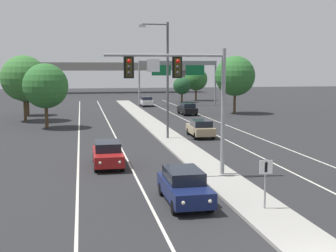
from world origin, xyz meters
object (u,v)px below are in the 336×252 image
tree_far_left_c (24,78)px  car_oncoming_red (108,154)px  car_receding_tan (201,128)px  tree_far_right_a (182,86)px  tree_far_right_c (196,79)px  overhead_signal_mast (186,85)px  street_lamp_median (165,73)px  median_sign_post (266,176)px  tree_far_left_b (27,88)px  highway_sign_gantry (178,69)px  tree_far_right_b (235,76)px  car_receding_white (146,101)px  car_oncoming_navy (184,186)px  tree_far_left_a (45,86)px  car_receding_black (187,109)px

tree_far_left_c → car_oncoming_red: bearing=-73.0°
car_receding_tan → tree_far_right_a: (7.61, 41.39, 2.21)m
tree_far_right_c → tree_far_right_a: (-3.60, -3.56, -1.11)m
overhead_signal_mast → street_lamp_median: bearing=84.3°
median_sign_post → tree_far_left_b: 46.31m
median_sign_post → tree_far_right_c: size_ratio=0.35×
street_lamp_median → tree_far_left_b: street_lamp_median is taller
highway_sign_gantry → tree_far_right_b: tree_far_right_b is taller
car_receding_tan → car_receding_white: (-0.10, 34.04, 0.00)m
street_lamp_median → tree_far_left_c: (-13.74, 16.83, -0.72)m
tree_far_left_c → overhead_signal_mast: bearing=-68.1°
tree_far_right_c → tree_far_left_c: bearing=-134.4°
car_receding_tan → tree_far_left_b: 28.77m
car_oncoming_navy → tree_far_left_a: 29.73m
car_oncoming_navy → tree_far_left_a: (-8.22, 28.34, 3.60)m
tree_far_right_b → car_receding_black: bearing=-177.5°
street_lamp_median → tree_far_right_b: street_lamp_median is taller
tree_far_right_c → overhead_signal_mast: bearing=-105.0°
overhead_signal_mast → car_oncoming_navy: overhead_signal_mast is taller
car_oncoming_navy → overhead_signal_mast: bearing=75.7°
tree_far_left_a → tree_far_right_c: bearing=54.7°
overhead_signal_mast → street_lamp_median: street_lamp_median is taller
car_receding_black → tree_far_left_c: (-20.58, -3.39, 4.25)m
highway_sign_gantry → car_receding_white: bearing=179.4°
car_receding_black → highway_sign_gantry: size_ratio=0.34×
tree_far_right_a → tree_far_left_c: tree_far_left_c is taller
street_lamp_median → tree_far_left_c: bearing=129.2°
street_lamp_median → car_receding_white: (3.35, 34.93, -4.97)m
tree_far_right_b → tree_far_left_b: (-27.78, 2.93, -1.53)m
car_oncoming_red → tree_far_left_c: size_ratio=0.58×
overhead_signal_mast → car_receding_black: (8.22, 34.08, -4.49)m
median_sign_post → tree_far_left_c: bearing=111.1°
car_oncoming_navy → highway_sign_gantry: (11.29, 53.35, 5.34)m
car_oncoming_navy → car_receding_white: size_ratio=1.00×
highway_sign_gantry → tree_far_right_b: (4.89, -14.35, -0.98)m
car_oncoming_navy → car_receding_black: bearing=76.4°
overhead_signal_mast → highway_sign_gantry: bearing=78.3°
overhead_signal_mast → tree_far_left_c: bearing=111.9°
car_receding_tan → tree_far_right_c: 46.45m
tree_far_left_c → tree_far_left_b: 6.78m
street_lamp_median → car_receding_black: size_ratio=2.22×
car_oncoming_navy → tree_far_left_b: (-11.60, 41.93, 2.83)m
car_receding_black → car_receding_tan: bearing=-99.9°
tree_far_right_b → tree_far_right_c: bearing=87.6°
overhead_signal_mast → median_sign_post: bearing=-73.0°
highway_sign_gantry → tree_far_right_a: bearing=72.5°
car_oncoming_navy → highway_sign_gantry: 54.80m
car_oncoming_red → tree_far_right_c: size_ratio=0.71×
car_receding_white → tree_far_left_a: tree_far_left_a is taller
car_oncoming_red → tree_far_left_b: tree_far_left_b is taller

